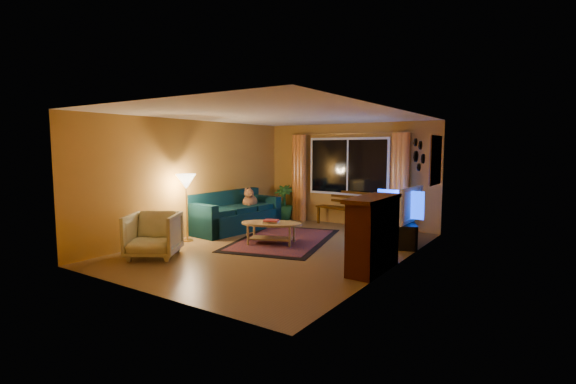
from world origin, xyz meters
The scene contains 22 objects.
floor centered at (0.00, 0.00, -0.01)m, with size 4.50×6.00×0.02m, color brown.
ceiling centered at (0.00, 0.00, 2.51)m, with size 4.50×6.00×0.02m, color white.
wall_back centered at (0.00, 3.01, 1.25)m, with size 4.50×0.02×2.50m, color #BB822F.
wall_left centered at (-2.26, 0.00, 1.25)m, with size 0.02×6.00×2.50m, color #BB822F.
wall_right centered at (2.26, 0.00, 1.25)m, with size 0.02×6.00×2.50m, color #BB822F.
window centered at (0.00, 2.94, 1.45)m, with size 2.00×0.02×1.30m, color black.
curtain_rod centered at (0.00, 2.90, 2.25)m, with size 0.03×0.03×3.20m, color #BF8C3F.
curtain_left centered at (-1.35, 2.88, 1.12)m, with size 0.36×0.36×2.24m, color orange.
curtain_right centered at (1.35, 2.88, 1.12)m, with size 0.36×0.36×2.24m, color orange.
bench centered at (-0.01, 2.75, 0.22)m, with size 1.44×0.42×0.43m, color #3F1C01.
potted_plant centered at (-1.76, 2.72, 0.46)m, with size 0.51×0.51×0.91m, color #235B1E.
sofa centered at (-1.85, 0.86, 0.45)m, with size 0.95×2.21×0.90m, color black.
dog centered at (-1.80, 1.36, 0.69)m, with size 0.33×0.46×0.50m, color #A26134, non-canonical shape.
armchair centered at (-1.46, -1.75, 0.43)m, with size 0.83×0.78×0.86m, color beige.
floor_lamp centered at (-1.92, -0.54, 0.68)m, with size 0.23×0.23×1.36m, color #BF8C3F.
rug centered at (-0.32, 0.60, 0.01)m, with size 1.77×2.79×0.02m, color maroon.
coffee_table centered at (-0.31, 0.17, 0.22)m, with size 1.21×1.21×0.44m, color #A9884B.
tv_console centered at (1.89, 1.60, 0.23)m, with size 0.37×1.11×0.46m, color black.
television centered at (1.89, 1.60, 0.80)m, with size 1.19×0.16×0.68m, color black.
fireplace centered at (2.05, -0.40, 0.55)m, with size 0.40×1.20×1.10m, color maroon.
mirror_cluster centered at (2.21, 1.30, 1.80)m, with size 0.06×0.60×0.56m, color black, non-canonical shape.
painting centered at (2.22, 2.45, 1.65)m, with size 0.04×0.76×0.96m, color #CB5610.
Camera 1 is at (4.46, -6.39, 1.89)m, focal length 26.00 mm.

